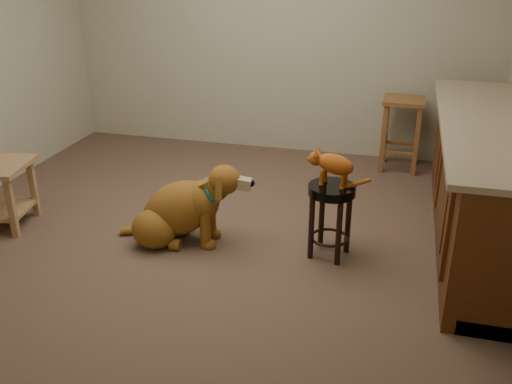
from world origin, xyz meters
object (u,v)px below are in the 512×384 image
(tabby_kitten, at_px, (332,165))
(padded_stool, at_px, (331,206))
(wood_stool, at_px, (401,133))
(golden_retriever, at_px, (181,210))

(tabby_kitten, bearing_deg, padded_stool, -5.72)
(padded_stool, bearing_deg, wood_stool, 77.38)
(wood_stool, bearing_deg, padded_stool, -102.62)
(golden_retriever, xyz_separation_m, tabby_kitten, (1.10, 0.07, 0.45))
(padded_stool, xyz_separation_m, wood_stool, (0.43, 1.90, -0.01))
(padded_stool, relative_size, golden_retriever, 0.51)
(golden_retriever, bearing_deg, wood_stool, 46.75)
(wood_stool, relative_size, golden_retriever, 0.67)
(padded_stool, xyz_separation_m, golden_retriever, (-1.11, -0.07, -0.13))
(tabby_kitten, bearing_deg, wood_stool, 89.28)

